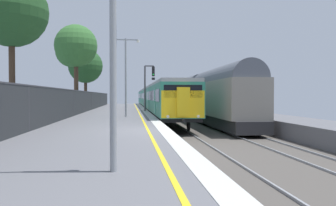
{
  "coord_description": "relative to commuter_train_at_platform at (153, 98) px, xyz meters",
  "views": [
    {
      "loc": [
        -1.12,
        -15.2,
        1.52
      ],
      "look_at": [
        1.32,
        7.1,
        1.07
      ],
      "focal_mm": 36.74,
      "sensor_mm": 36.0,
      "label": 1
    }
  ],
  "objects": [
    {
      "name": "commuter_train_at_platform",
      "position": [
        0.0,
        0.0,
        0.0
      ],
      "size": [
        2.83,
        58.7,
        3.81
      ],
      "color": "#2D846B",
      "rests_on": "ground"
    },
    {
      "name": "ground",
      "position": [
        0.55,
        -34.79,
        -1.88
      ],
      "size": [
        17.4,
        110.0,
        1.21
      ],
      "color": "slate"
    },
    {
      "name": "platform_lamp_near",
      "position": [
        -3.56,
        -43.03,
        1.96
      ],
      "size": [
        2.0,
        0.2,
        5.44
      ],
      "color": "#93999E",
      "rests_on": "ground"
    },
    {
      "name": "platform_lamp_mid",
      "position": [
        -3.56,
        -24.74,
        2.11
      ],
      "size": [
        2.0,
        0.2,
        5.73
      ],
      "color": "#93999E",
      "rests_on": "ground"
    },
    {
      "name": "background_tree_centre",
      "position": [
        -9.74,
        -30.44,
        4.8
      ],
      "size": [
        3.93,
        3.93,
        8.15
      ],
      "color": "#473323",
      "rests_on": "ground"
    },
    {
      "name": "background_tree_right",
      "position": [
        -8.81,
        -14.51,
        5.12
      ],
      "size": [
        4.25,
        4.25,
        8.71
      ],
      "color": "#473323",
      "rests_on": "ground"
    },
    {
      "name": "platform_back_fence",
      "position": [
        -7.55,
        -34.79,
        -0.22
      ],
      "size": [
        0.07,
        99.0,
        2.01
      ],
      "color": "#282B2D",
      "rests_on": "ground"
    },
    {
      "name": "freight_train_adjacent_track",
      "position": [
        4.0,
        -0.95,
        0.35
      ],
      "size": [
        2.6,
        59.51,
        4.77
      ],
      "color": "#232326",
      "rests_on": "ground"
    },
    {
      "name": "background_tree_left",
      "position": [
        -9.04,
        -5.19,
        3.98
      ],
      "size": [
        4.36,
        4.36,
        7.56
      ],
      "color": "#473323",
      "rests_on": "ground"
    },
    {
      "name": "signal_gantry",
      "position": [
        -1.46,
        -14.87,
        1.66
      ],
      "size": [
        1.1,
        0.24,
        4.66
      ],
      "color": "#47474C",
      "rests_on": "ground"
    }
  ]
}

